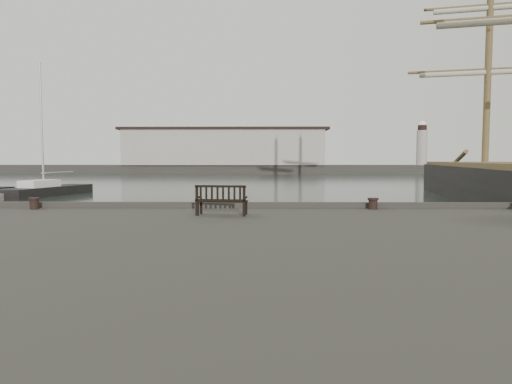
# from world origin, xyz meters

# --- Properties ---
(ground) EXTENTS (400.00, 400.00, 0.00)m
(ground) POSITION_xyz_m (0.00, 0.00, 0.00)
(ground) COLOR black
(ground) RESTS_ON ground
(breakwater) EXTENTS (140.00, 9.50, 12.20)m
(breakwater) POSITION_xyz_m (-4.56, 92.00, 4.30)
(breakwater) COLOR #383530
(breakwater) RESTS_ON ground
(bench) EXTENTS (1.48, 0.66, 0.82)m
(bench) POSITION_xyz_m (0.04, -2.17, 1.82)
(bench) COLOR black
(bench) RESTS_ON quay
(bollard_left) EXTENTS (0.36, 0.36, 0.37)m
(bollard_left) POSITION_xyz_m (-6.04, -0.66, 1.74)
(bollard_left) COLOR black
(bollard_left) RESTS_ON quay
(bollard_right) EXTENTS (0.36, 0.36, 0.36)m
(bollard_right) POSITION_xyz_m (4.67, -0.52, 1.74)
(bollard_right) COLOR black
(bollard_right) RESTS_ON quay
(yacht_d) EXTENTS (4.72, 9.91, 12.04)m
(yacht_d) POSITION_xyz_m (-17.78, 24.78, 0.23)
(yacht_d) COLOR black
(yacht_d) RESTS_ON ground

